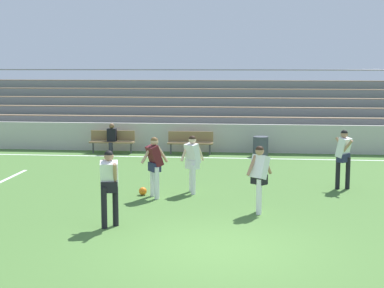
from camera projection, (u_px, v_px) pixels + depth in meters
name	position (u px, v px, depth m)	size (l,w,h in m)	color
ground_plane	(217.00, 249.00, 11.33)	(160.00, 160.00, 0.00)	#477033
field_line_sideline	(234.00, 158.00, 22.17)	(44.00, 0.12, 0.01)	white
sideline_wall	(235.00, 138.00, 23.57)	(48.00, 0.16, 1.15)	#BCB7AD
bleacher_stand	(196.00, 110.00, 27.00)	(27.70, 4.75, 3.30)	#897051
bench_far_right	(190.00, 141.00, 23.11)	(1.80, 0.40, 0.90)	olive
bench_near_wall_gap	(112.00, 139.00, 23.42)	(1.80, 0.40, 0.90)	olive
trash_bin	(261.00, 146.00, 22.67)	(0.59, 0.59, 0.77)	#3D424C
spectator_seated	(112.00, 136.00, 23.29)	(0.36, 0.42, 1.21)	#2D2D38
player_white_wide_left	(192.00, 159.00, 16.12)	(0.67, 0.49, 1.62)	white
player_dark_wide_right	(155.00, 162.00, 15.56)	(0.73, 0.54, 1.65)	white
player_white_challenging	(109.00, 182.00, 12.72)	(0.46, 0.61, 1.71)	black
player_white_dropping_back	(259.00, 173.00, 13.93)	(0.64, 0.53, 1.64)	white
player_white_deep_cover	(344.00, 154.00, 16.62)	(0.50, 0.70, 1.72)	black
soccer_ball	(143.00, 191.00, 15.97)	(0.22, 0.22, 0.22)	orange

